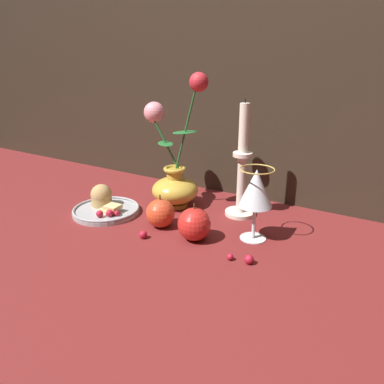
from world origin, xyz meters
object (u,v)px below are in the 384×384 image
(apple_beside_vase, at_px, (194,224))
(vase, at_px, (174,174))
(plate_with_pastries, at_px, (105,205))
(wine_glass, at_px, (256,190))
(apple_near_glass, at_px, (160,213))
(candlestick, at_px, (242,172))

(apple_beside_vase, bearing_deg, vase, 135.69)
(plate_with_pastries, height_order, wine_glass, wine_glass)
(wine_glass, height_order, apple_near_glass, wine_glass)
(vase, distance_m, plate_with_pastries, 0.21)
(plate_with_pastries, xyz_separation_m, apple_beside_vase, (0.29, -0.01, 0.02))
(vase, bearing_deg, candlestick, 10.48)
(vase, xyz_separation_m, candlestick, (0.19, 0.03, 0.02))
(apple_beside_vase, bearing_deg, candlestick, 80.76)
(apple_near_glass, bearing_deg, wine_glass, 14.63)
(vase, xyz_separation_m, wine_glass, (0.27, -0.08, 0.02))
(vase, xyz_separation_m, apple_near_glass, (0.05, -0.13, -0.06))
(wine_glass, height_order, candlestick, candlestick)
(vase, relative_size, candlestick, 1.20)
(vase, bearing_deg, plate_with_pastries, -134.40)
(wine_glass, bearing_deg, vase, 163.99)
(vase, height_order, wine_glass, vase)
(vase, xyz_separation_m, plate_with_pastries, (-0.13, -0.14, -0.07))
(wine_glass, relative_size, apple_near_glass, 2.02)
(plate_with_pastries, relative_size, candlestick, 0.59)
(candlestick, relative_size, apple_near_glass, 3.62)
(vase, distance_m, apple_beside_vase, 0.22)
(apple_beside_vase, bearing_deg, plate_with_pastries, 177.09)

